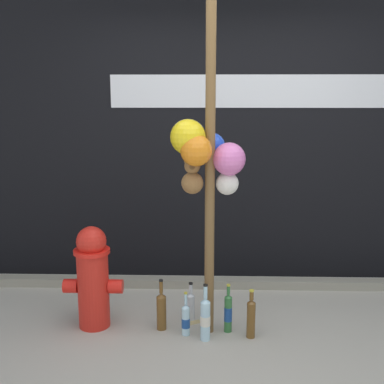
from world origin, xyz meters
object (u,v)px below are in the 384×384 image
at_px(bottle_4, 161,310).
at_px(bottle_0, 228,312).
at_px(bottle_5, 251,317).
at_px(bottle_1, 191,305).
at_px(fire_hydrant, 93,277).
at_px(bottle_2, 205,318).
at_px(memorial_post, 208,121).
at_px(bottle_3, 186,320).

bearing_deg(bottle_4, bottle_0, -2.79).
bearing_deg(bottle_5, bottle_1, 148.30).
xyz_separation_m(fire_hydrant, bottle_2, (0.86, -0.20, -0.23)).
bearing_deg(bottle_0, fire_hydrant, 176.28).
xyz_separation_m(bottle_1, bottle_5, (0.45, -0.28, 0.03)).
xyz_separation_m(fire_hydrant, bottle_0, (1.03, -0.07, -0.25)).
bearing_deg(bottle_5, memorial_post, 165.29).
xyz_separation_m(bottle_1, bottle_3, (-0.03, -0.25, -0.00)).
bearing_deg(bottle_5, bottle_3, 176.89).
height_order(memorial_post, bottle_3, memorial_post).
bearing_deg(bottle_1, fire_hydrant, -170.29).
bearing_deg(memorial_post, bottle_2, -94.72).
bearing_deg(bottle_1, bottle_3, -96.58).
bearing_deg(bottle_4, fire_hydrant, 175.38).
relative_size(memorial_post, bottle_4, 7.39).
distance_m(fire_hydrant, bottle_2, 0.91).
height_order(bottle_0, bottle_2, bottle_2).
distance_m(memorial_post, bottle_1, 1.47).
bearing_deg(bottle_0, bottle_5, -27.35).
bearing_deg(bottle_2, bottle_4, 155.00).
relative_size(memorial_post, bottle_2, 6.87).
xyz_separation_m(memorial_post, bottle_5, (0.32, -0.09, -1.42)).
bearing_deg(bottle_0, bottle_1, 145.99).
xyz_separation_m(memorial_post, bottle_2, (-0.01, -0.13, -1.41)).
height_order(bottle_3, bottle_5, bottle_5).
distance_m(fire_hydrant, bottle_5, 1.22).
bearing_deg(memorial_post, bottle_3, -159.29).
xyz_separation_m(memorial_post, bottle_0, (0.16, -0.00, -1.43)).
bearing_deg(fire_hydrant, bottle_1, 9.71).
relative_size(bottle_3, bottle_5, 0.90).
height_order(bottle_3, bottle_4, bottle_4).
relative_size(bottle_0, bottle_5, 1.01).
distance_m(bottle_2, bottle_4, 0.37).
bearing_deg(bottle_2, memorial_post, 85.28).
bearing_deg(bottle_0, bottle_4, 177.21).
height_order(fire_hydrant, bottle_3, fire_hydrant).
distance_m(bottle_0, bottle_2, 0.22).
height_order(bottle_2, bottle_4, bottle_2).
bearing_deg(bottle_4, bottle_3, -23.86).
bearing_deg(bottle_5, bottle_0, 152.65).
distance_m(fire_hydrant, bottle_0, 1.06).
relative_size(memorial_post, fire_hydrant, 3.71).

